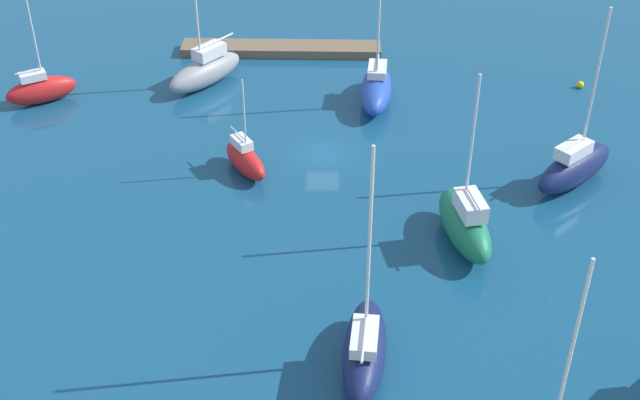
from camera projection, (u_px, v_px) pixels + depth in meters
name	position (u px, v px, depth m)	size (l,w,h in m)	color
water	(323.00, 153.00, 62.74)	(160.00, 160.00, 0.00)	navy
pier_dock	(281.00, 49.00, 76.90)	(18.19, 2.66, 0.79)	brown
sailboat_navy_by_breakwater	(365.00, 349.00, 44.12)	(2.95, 7.72, 13.59)	#141E4C
sailboat_red_center_basin	(245.00, 159.00, 60.03)	(4.13, 5.10, 7.49)	red
sailboat_blue_mid_basin	(376.00, 88.00, 68.42)	(3.10, 7.76, 13.20)	#2347B2
sailboat_green_lone_north	(465.00, 223.00, 52.94)	(3.90, 7.64, 11.72)	#19724C
sailboat_gray_east_end	(206.00, 70.00, 71.14)	(6.72, 7.67, 11.79)	gray
sailboat_navy_lone_south	(575.00, 166.00, 58.54)	(7.24, 6.87, 13.02)	#141E4C
sailboat_red_inner_mooring	(41.00, 89.00, 68.67)	(5.87, 4.47, 10.36)	red
mooring_buoy_yellow	(580.00, 85.00, 71.25)	(0.61, 0.61, 0.61)	yellow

